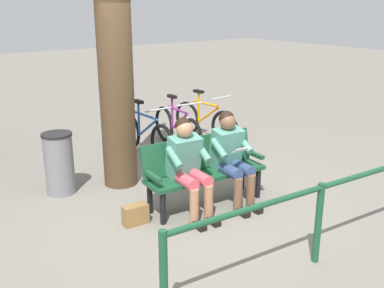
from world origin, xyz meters
The scene contains 11 objects.
ground_plane centered at (0.00, 0.00, 0.00)m, with size 40.00×40.00×0.00m, color slate.
bench centered at (-0.16, -0.11, 0.51)m, with size 1.64×0.61×0.87m.
person_reading centered at (-0.47, 0.08, 0.66)m, with size 0.51×0.79×1.20m.
person_companion centered at (0.17, 0.03, 0.66)m, with size 0.51×0.79×1.20m.
handbag centered at (0.84, -0.11, 0.12)m, with size 0.30×0.14×0.24m, color olive.
tree_trunk centered at (0.37, -1.34, 2.07)m, with size 0.47×0.47×4.14m, color #4C3823.
litter_bin centered at (1.19, -1.53, 0.43)m, with size 0.41×0.41×0.85m.
bicycle_purple centered at (-1.92, -2.28, 0.36)m, with size 0.48×1.68×0.94m.
bicycle_blue centered at (-1.23, -2.19, 0.36)m, with size 0.48×1.68×0.94m.
bicycle_orange centered at (-0.55, -2.18, 0.36)m, with size 0.48×1.68×0.94m.
railing_fence centered at (-0.21, 1.68, 0.60)m, with size 3.55×0.34×0.85m.
Camera 1 is at (3.20, 4.14, 2.52)m, focal length 42.30 mm.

